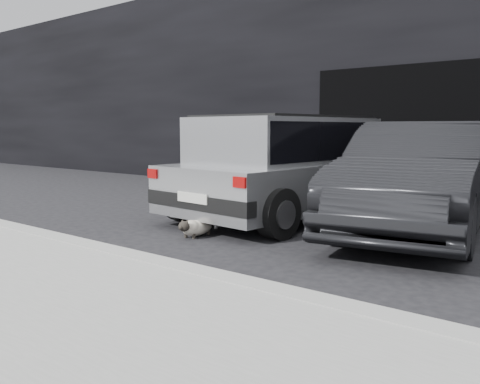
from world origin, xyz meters
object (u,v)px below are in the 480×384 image
Objects in this scene: cat_white at (207,213)px; cat_siamese at (195,227)px; second_car at (420,177)px; silver_hatchback at (290,162)px.

cat_siamese is at bearing -3.73° from cat_white.
silver_hatchback is at bearing 171.99° from second_car.
cat_siamese is at bearing -88.33° from silver_hatchback.
silver_hatchback is at bearing -98.11° from cat_siamese.
cat_white reaches higher than cat_siamese.
second_car is 3.03m from cat_siamese.
cat_white is (-0.30, 0.56, 0.08)m from cat_siamese.
cat_white is (-0.42, -1.45, -0.65)m from silver_hatchback.
cat_white is at bearing -157.77° from second_car.
second_car reaches higher than cat_siamese.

